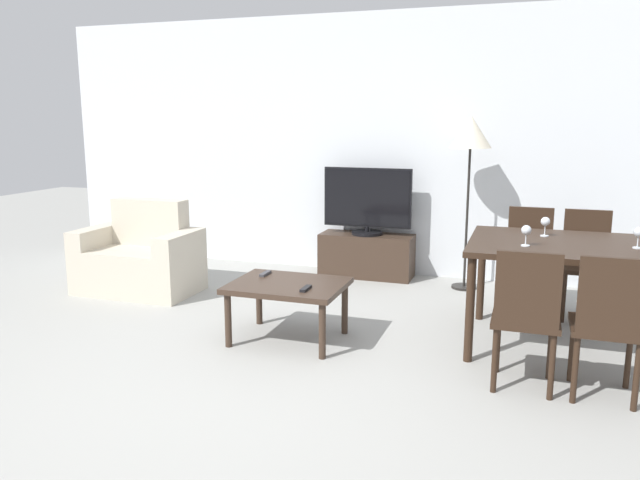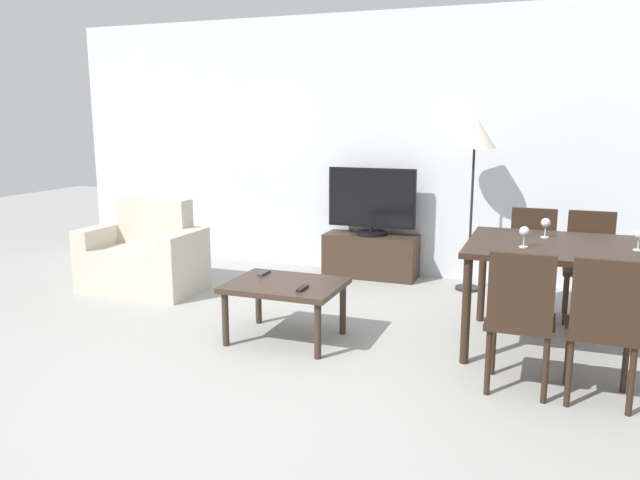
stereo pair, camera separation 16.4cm
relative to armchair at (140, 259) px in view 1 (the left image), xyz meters
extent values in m
plane|color=#9E9E99|center=(1.85, -1.81, -0.31)|extent=(18.00, 18.00, 0.00)
cube|color=silver|center=(1.85, 1.49, 1.04)|extent=(7.20, 0.06, 2.70)
cube|color=beige|center=(0.00, -0.04, -0.10)|extent=(0.75, 0.67, 0.42)
cube|color=beige|center=(0.00, 0.20, 0.33)|extent=(0.75, 0.20, 0.44)
cube|color=beige|center=(-0.47, -0.04, -0.01)|extent=(0.18, 0.67, 0.60)
cube|color=beige|center=(0.47, -0.04, -0.01)|extent=(0.18, 0.67, 0.60)
cube|color=#38281E|center=(1.91, 1.24, -0.09)|extent=(0.97, 0.37, 0.45)
cylinder|color=black|center=(1.91, 1.24, 0.15)|extent=(0.32, 0.32, 0.03)
cylinder|color=black|center=(1.91, 1.24, 0.19)|extent=(0.04, 0.04, 0.05)
cube|color=black|center=(1.91, 1.24, 0.52)|extent=(0.92, 0.04, 0.61)
cube|color=black|center=(1.91, 1.21, 0.52)|extent=(0.88, 0.01, 0.57)
cube|color=#38281E|center=(1.84, -0.80, 0.11)|extent=(0.83, 0.66, 0.04)
cylinder|color=#38281E|center=(1.48, -1.08, -0.11)|extent=(0.05, 0.05, 0.40)
cylinder|color=#38281E|center=(2.20, -1.08, -0.11)|extent=(0.05, 0.05, 0.40)
cylinder|color=#38281E|center=(1.48, -0.53, -0.11)|extent=(0.05, 0.05, 0.40)
cylinder|color=#38281E|center=(2.20, -0.53, -0.11)|extent=(0.05, 0.05, 0.40)
cube|color=black|center=(3.74, -0.32, 0.45)|extent=(1.29, 1.08, 0.04)
cylinder|color=black|center=(3.16, -0.80, 0.06)|extent=(0.06, 0.06, 0.73)
cylinder|color=black|center=(3.16, 0.16, 0.06)|extent=(0.06, 0.06, 0.73)
cylinder|color=black|center=(4.33, 0.16, 0.06)|extent=(0.06, 0.06, 0.73)
cube|color=black|center=(3.52, -1.09, 0.12)|extent=(0.40, 0.40, 0.04)
cylinder|color=black|center=(3.35, -0.93, -0.10)|extent=(0.04, 0.04, 0.41)
cylinder|color=black|center=(3.68, -0.93, -0.10)|extent=(0.04, 0.04, 0.41)
cylinder|color=black|center=(3.35, -1.25, -0.10)|extent=(0.04, 0.04, 0.41)
cylinder|color=black|center=(3.68, -1.25, -0.10)|extent=(0.04, 0.04, 0.41)
cube|color=black|center=(3.52, -1.27, 0.36)|extent=(0.37, 0.04, 0.44)
cube|color=black|center=(3.97, 0.45, 0.12)|extent=(0.40, 0.40, 0.04)
cylinder|color=black|center=(3.80, 0.29, -0.10)|extent=(0.04, 0.04, 0.41)
cylinder|color=black|center=(4.13, 0.29, -0.10)|extent=(0.04, 0.04, 0.41)
cylinder|color=black|center=(3.80, 0.62, -0.10)|extent=(0.04, 0.04, 0.41)
cylinder|color=black|center=(4.13, 0.62, -0.10)|extent=(0.04, 0.04, 0.41)
cube|color=black|center=(3.97, 0.64, 0.36)|extent=(0.37, 0.04, 0.44)
cube|color=black|center=(3.97, -1.09, 0.12)|extent=(0.40, 0.40, 0.04)
cylinder|color=black|center=(3.80, -0.93, -0.10)|extent=(0.04, 0.04, 0.41)
cylinder|color=black|center=(4.13, -0.93, -0.10)|extent=(0.04, 0.04, 0.41)
cylinder|color=black|center=(3.80, -1.25, -0.10)|extent=(0.04, 0.04, 0.41)
cylinder|color=black|center=(4.13, -1.25, -0.10)|extent=(0.04, 0.04, 0.41)
cube|color=black|center=(3.97, -1.27, 0.36)|extent=(0.37, 0.04, 0.44)
cube|color=black|center=(3.52, 0.45, 0.12)|extent=(0.40, 0.40, 0.04)
cylinder|color=black|center=(3.35, 0.29, -0.10)|extent=(0.04, 0.04, 0.41)
cylinder|color=black|center=(3.68, 0.29, -0.10)|extent=(0.04, 0.04, 0.41)
cylinder|color=black|center=(3.35, 0.62, -0.10)|extent=(0.04, 0.04, 0.41)
cylinder|color=black|center=(3.68, 0.62, -0.10)|extent=(0.04, 0.04, 0.41)
cube|color=black|center=(3.52, 0.64, 0.36)|extent=(0.37, 0.04, 0.44)
cylinder|color=black|center=(2.94, 1.09, -0.30)|extent=(0.24, 0.24, 0.02)
cylinder|color=black|center=(2.94, 1.09, 0.38)|extent=(0.02, 0.02, 1.34)
cone|color=beige|center=(2.94, 1.09, 1.20)|extent=(0.39, 0.39, 0.30)
cube|color=black|center=(2.03, -0.94, 0.14)|extent=(0.04, 0.15, 0.02)
cube|color=#38383D|center=(1.58, -0.64, 0.14)|extent=(0.04, 0.15, 0.02)
cylinder|color=silver|center=(4.20, -0.36, 0.47)|extent=(0.06, 0.06, 0.01)
cylinder|color=silver|center=(4.20, -0.36, 0.51)|extent=(0.01, 0.01, 0.07)
sphere|color=silver|center=(4.20, -0.36, 0.58)|extent=(0.07, 0.07, 0.07)
cylinder|color=silver|center=(3.49, -0.52, 0.47)|extent=(0.06, 0.06, 0.01)
cylinder|color=silver|center=(3.49, -0.52, 0.51)|extent=(0.01, 0.01, 0.07)
sphere|color=silver|center=(3.49, -0.52, 0.58)|extent=(0.07, 0.07, 0.07)
cylinder|color=silver|center=(3.62, -0.10, 0.47)|extent=(0.06, 0.06, 0.01)
cylinder|color=silver|center=(3.62, -0.10, 0.51)|extent=(0.01, 0.01, 0.07)
sphere|color=silver|center=(3.62, -0.10, 0.58)|extent=(0.07, 0.07, 0.07)
camera|label=1|loc=(3.49, -4.95, 1.34)|focal=35.00mm
camera|label=2|loc=(3.65, -4.90, 1.34)|focal=35.00mm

